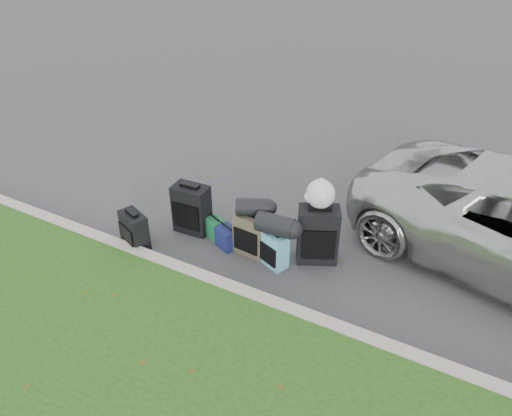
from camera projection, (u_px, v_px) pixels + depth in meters
The scene contains 12 objects.
ground at pixel (255, 248), 7.25m from camera, with size 120.00×120.00×0.00m, color #383535.
curb at pixel (219, 285), 6.48m from camera, with size 120.00×0.18×0.15m, color #9E937F.
suitcase_small_black at pixel (135, 230), 7.14m from camera, with size 0.45×0.24×0.56m, color black.
suitcase_large_black_left at pixel (192, 209), 7.44m from camera, with size 0.53×0.32×0.76m, color black.
suitcase_olive at pixel (252, 234), 7.01m from camera, with size 0.46×0.29×0.63m, color #3B3525.
suitcase_teal at pixel (275, 250), 6.80m from camera, with size 0.37×0.22×0.52m, color teal.
suitcase_large_black_right at pixel (318, 235), 6.83m from camera, with size 0.55×0.33×0.83m, color black.
tote_green at pixel (215, 228), 7.42m from camera, with size 0.27×0.21×0.30m, color #176934.
tote_navy at pixel (227, 238), 7.20m from camera, with size 0.30×0.23×0.32m, color #151D4C.
duffel_left at pixel (253, 207), 6.79m from camera, with size 0.24×0.24×0.45m, color black.
duffel_right at pixel (275, 225), 6.59m from camera, with size 0.28×0.28×0.50m, color black.
trash_bag at pixel (321, 194), 6.56m from camera, with size 0.39×0.39×0.39m, color silver.
Camera 1 is at (2.77, -5.07, 4.42)m, focal length 35.00 mm.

